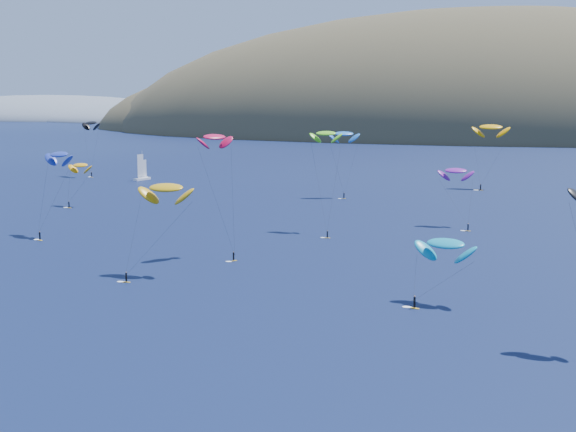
# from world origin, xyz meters

# --- Properties ---
(island) EXTENTS (730.00, 300.00, 210.00)m
(island) POSITION_xyz_m (39.40, 562.36, -10.74)
(island) COLOR #3D3526
(island) RESTS_ON ground
(headland) EXTENTS (460.00, 250.00, 60.00)m
(headland) POSITION_xyz_m (-445.26, 750.08, -3.36)
(headland) COLOR slate
(headland) RESTS_ON ground
(sailboat) EXTENTS (8.93, 7.84, 10.69)m
(sailboat) POSITION_xyz_m (-83.50, 200.46, 0.91)
(sailboat) COLOR white
(sailboat) RESTS_ON ground
(kitesurfer_1) EXTENTS (8.23, 8.28, 13.60)m
(kitesurfer_1) POSITION_xyz_m (-70.93, 136.93, 11.42)
(kitesurfer_1) COLOR yellow
(kitesurfer_1) RESTS_ON ground
(kitesurfer_2) EXTENTS (9.94, 11.55, 18.11)m
(kitesurfer_2) POSITION_xyz_m (-12.02, 66.10, 15.37)
(kitesurfer_2) COLOR yellow
(kitesurfer_2) RESTS_ON ground
(kitesurfer_3) EXTENTS (7.46, 13.27, 24.55)m
(kitesurfer_3) POSITION_xyz_m (4.61, 118.24, 22.46)
(kitesurfer_3) COLOR yellow
(kitesurfer_3) RESTS_ON ground
(kitesurfer_4) EXTENTS (10.02, 8.87, 21.82)m
(kitesurfer_4) POSITION_xyz_m (-3.58, 176.23, 19.25)
(kitesurfer_4) COLOR yellow
(kitesurfer_4) RESTS_ON ground
(kitesurfer_5) EXTENTS (10.20, 8.87, 11.84)m
(kitesurfer_5) POSITION_xyz_m (37.55, 59.32, 9.21)
(kitesurfer_5) COLOR yellow
(kitesurfer_5) RESTS_ON ground
(kitesurfer_6) EXTENTS (8.61, 10.35, 15.51)m
(kitesurfer_6) POSITION_xyz_m (33.39, 132.62, 13.22)
(kitesurfer_6) COLOR yellow
(kitesurfer_6) RESTS_ON ground
(kitesurfer_9) EXTENTS (9.76, 9.67, 25.52)m
(kitesurfer_9) POSITION_xyz_m (-9.48, 83.48, 23.34)
(kitesurfer_9) COLOR yellow
(kitesurfer_9) RESTS_ON ground
(kitesurfer_10) EXTENTS (9.46, 12.35, 20.55)m
(kitesurfer_10) POSITION_xyz_m (-51.48, 95.21, 18.11)
(kitesurfer_10) COLOR yellow
(kitesurfer_10) RESTS_ON ground
(kitesurfer_11) EXTENTS (11.88, 11.57, 23.51)m
(kitesurfer_11) POSITION_xyz_m (38.53, 211.84, 20.24)
(kitesurfer_11) COLOR yellow
(kitesurfer_11) RESTS_ON ground
(kitesurfer_12) EXTENTS (10.02, 8.74, 22.63)m
(kitesurfer_12) POSITION_xyz_m (-107.80, 208.13, 20.05)
(kitesurfer_12) COLOR yellow
(kitesurfer_12) RESTS_ON ground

